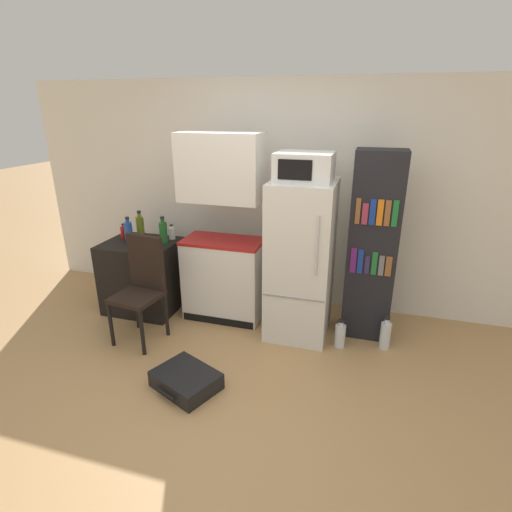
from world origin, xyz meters
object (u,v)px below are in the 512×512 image
water_bottle_middle (340,335)px  bottle_milk_white (172,233)px  bottle_olive_oil (140,227)px  water_bottle_front (385,335)px  chair (142,281)px  bottle_ketchup_red (124,232)px  side_table (143,276)px  bottle_green_tall (163,232)px  bookshelf (372,248)px  microwave (304,167)px  suitcase_large_flat (186,380)px  refrigerator (301,261)px  kitchen_hutch (223,238)px  bowl (146,244)px  bottle_blue_soda (129,232)px

water_bottle_middle → bottle_milk_white: bearing=168.6°
bottle_olive_oil → water_bottle_front: 2.75m
chair → bottle_ketchup_red: bearing=140.5°
water_bottle_front → side_table: bearing=178.2°
bottle_green_tall → water_bottle_front: bottle_green_tall is taller
bookshelf → water_bottle_middle: (-0.21, -0.33, -0.78)m
microwave → suitcase_large_flat: size_ratio=0.82×
refrigerator → water_bottle_middle: bearing=-21.9°
kitchen_hutch → water_bottle_middle: kitchen_hutch is taller
refrigerator → bottle_olive_oil: bearing=175.5°
suitcase_large_flat → bookshelf: bearing=67.7°
refrigerator → bottle_green_tall: bearing=177.7°
bottle_milk_white → refrigerator: bearing=-8.1°
bowl → suitcase_large_flat: bowl is taller
refrigerator → bottle_milk_white: (-1.46, 0.21, 0.08)m
side_table → bottle_olive_oil: bearing=113.3°
bookshelf → bowl: bearing=-173.8°
water_bottle_middle → microwave: bearing=158.3°
refrigerator → chair: size_ratio=1.49×
refrigerator → bottle_blue_soda: size_ratio=5.54×
bookshelf → bowl: bookshelf is taller
side_table → bottle_blue_soda: bearing=-173.0°
microwave → bottle_green_tall: (-1.48, 0.06, -0.74)m
bottle_blue_soda → chair: bottle_blue_soda is taller
bottle_milk_white → bowl: bottle_milk_white is taller
side_table → bowl: bowl is taller
kitchen_hutch → water_bottle_front: kitchen_hutch is taller
bookshelf → kitchen_hutch: bearing=-177.5°
side_table → bottle_blue_soda: bottle_blue_soda is taller
bottle_green_tall → chair: 0.65m
water_bottle_middle → bowl: bearing=177.5°
microwave → bottle_milk_white: (-1.46, 0.21, -0.80)m
bookshelf → water_bottle_middle: bookshelf is taller
bottle_milk_white → suitcase_large_flat: 1.72m
bottle_ketchup_red → water_bottle_middle: 2.53m
kitchen_hutch → bottle_blue_soda: 1.03m
bowl → water_bottle_front: bowl is taller
microwave → bottle_ketchup_red: (-1.98, 0.10, -0.80)m
kitchen_hutch → refrigerator: bearing=-6.7°
refrigerator → water_bottle_middle: size_ratio=5.33×
bottle_green_tall → chair: (0.06, -0.57, -0.31)m
bowl → chair: chair is taller
refrigerator → bottle_blue_soda: refrigerator is taller
bookshelf → bottle_milk_white: (-2.10, 0.05, -0.05)m
refrigerator → bottle_blue_soda: 1.85m
bookshelf → chair: 2.18m
refrigerator → bottle_ketchup_red: 1.98m
kitchen_hutch → water_bottle_middle: size_ratio=6.71×
bowl → bookshelf: bearing=6.2°
side_table → bottle_ketchup_red: size_ratio=4.81×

